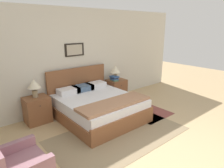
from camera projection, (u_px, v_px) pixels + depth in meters
wall_back at (71, 60)px, 5.19m from camera, size 7.82×0.09×2.60m
area_rug_main at (119, 135)px, 4.08m from camera, size 2.73×1.57×0.01m
area_rug_bedside at (144, 111)px, 5.24m from camera, size 0.96×1.25×0.01m
bed at (98, 106)px, 4.78m from camera, size 1.72×1.91×1.10m
nightstand_near_window at (37, 110)px, 4.56m from camera, size 0.53×0.47×0.60m
nightstand_by_door at (116, 89)px, 6.04m from camera, size 0.53×0.47×0.60m
table_lamp_near_window at (34, 85)px, 4.42m from camera, size 0.28×0.28×0.41m
table_lamp_by_door at (116, 70)px, 5.89m from camera, size 0.28×0.28×0.41m
book_thick_bottom at (114, 80)px, 5.85m from camera, size 0.18×0.26×0.04m
book_hardcover_middle at (114, 79)px, 5.84m from camera, size 0.23×0.24×0.03m
book_novel_upper at (114, 78)px, 5.83m from camera, size 0.15×0.22×0.03m
book_slim_near_top at (114, 77)px, 5.82m from camera, size 0.19×0.24×0.04m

